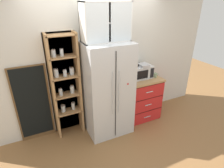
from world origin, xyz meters
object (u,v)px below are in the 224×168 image
coffee_maker (143,71)px  chalkboard_menu (33,104)px  microwave (141,72)px  mug_sage (155,75)px  bottle_cobalt (144,74)px  bottle_amber (140,71)px  refrigerator (107,89)px  mug_navy (128,78)px

coffee_maker → chalkboard_menu: 2.17m
microwave → coffee_maker: 0.05m
mug_sage → bottle_cobalt: bottle_cobalt is taller
chalkboard_menu → mug_sage: bearing=-7.7°
bottle_amber → chalkboard_menu: size_ratio=0.18×
microwave → chalkboard_menu: chalkboard_menu is taller
refrigerator → coffee_maker: size_ratio=5.72×
mug_navy → mug_sage: size_ratio=1.05×
coffee_maker → mug_navy: size_ratio=2.77×
refrigerator → chalkboard_menu: bearing=165.7°
microwave → mug_sage: bearing=-22.0°
mug_sage → bottle_amber: bearing=149.2°
microwave → mug_sage: 0.33m
bottle_cobalt → chalkboard_menu: chalkboard_menu is taller
microwave → coffee_maker: (0.02, -0.04, 0.03)m
microwave → coffee_maker: size_ratio=1.42×
bottle_cobalt → coffee_maker: bearing=90.0°
coffee_maker → bottle_amber: 0.10m
coffee_maker → mug_sage: 0.31m
mug_navy → bottle_cobalt: size_ratio=0.42×
mug_navy → mug_sage: (0.58, -0.11, -0.00)m
mug_navy → bottle_amber: (0.30, 0.05, 0.07)m
mug_sage → bottle_amber: size_ratio=0.41×
chalkboard_menu → bottle_amber: bearing=-4.3°
microwave → chalkboard_menu: bearing=174.4°
mug_navy → bottle_amber: size_ratio=0.43×
coffee_maker → bottle_amber: coffee_maker is taller
bottle_cobalt → mug_navy: bearing=163.4°
coffee_maker → mug_navy: coffee_maker is taller
refrigerator → bottle_cobalt: 0.84m
coffee_maker → mug_navy: (-0.30, 0.04, -0.11)m
mug_sage → coffee_maker: bearing=164.4°
microwave → bottle_amber: 0.05m
refrigerator → coffee_maker: 0.86m
bottle_amber → bottle_cobalt: bearing=-90.0°
coffee_maker → chalkboard_menu: (-2.13, 0.25, -0.36)m
refrigerator → mug_sage: (1.11, 0.01, 0.09)m
mug_sage → bottle_cobalt: 0.29m
mug_sage → chalkboard_menu: size_ratio=0.07×
refrigerator → bottle_cobalt: (0.83, 0.03, 0.16)m
coffee_maker → chalkboard_menu: bearing=173.4°
mug_sage → chalkboard_menu: bearing=172.3°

